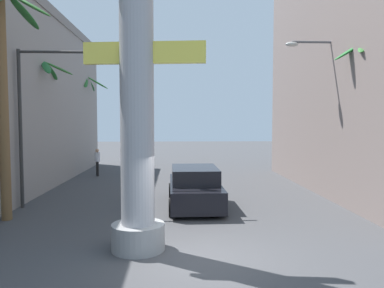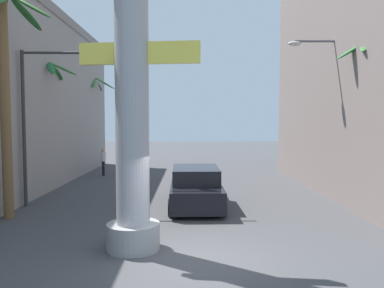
{
  "view_description": "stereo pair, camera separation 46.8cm",
  "coord_description": "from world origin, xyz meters",
  "px_view_note": "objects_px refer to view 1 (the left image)",
  "views": [
    {
      "loc": [
        -0.58,
        -8.95,
        3.41
      ],
      "look_at": [
        0.0,
        4.77,
        2.57
      ],
      "focal_mm": 35.0,
      "sensor_mm": 36.0,
      "label": 1
    },
    {
      "loc": [
        -0.12,
        -8.96,
        3.41
      ],
      "look_at": [
        0.0,
        4.77,
        2.57
      ],
      "focal_mm": 35.0,
      "sensor_mm": 36.0,
      "label": 2
    }
  ],
  "objects_px": {
    "traffic_light_mast": "(63,96)",
    "palm_tree_near_left": "(4,81)",
    "neon_sign_pole": "(137,73)",
    "palm_tree_far_left": "(85,110)",
    "palm_tree_mid_left": "(43,110)",
    "pedestrian_far_left": "(97,160)",
    "car_lead": "(195,187)",
    "palm_tree_near_right": "(363,107)",
    "street_lamp": "(334,102)"
  },
  "relations": [
    {
      "from": "car_lead",
      "to": "street_lamp",
      "type": "bearing_deg",
      "value": 9.51
    },
    {
      "from": "palm_tree_near_right",
      "to": "street_lamp",
      "type": "bearing_deg",
      "value": 101.65
    },
    {
      "from": "palm_tree_mid_left",
      "to": "pedestrian_far_left",
      "type": "xyz_separation_m",
      "value": [
        1.51,
        4.98,
        -2.94
      ]
    },
    {
      "from": "neon_sign_pole",
      "to": "palm_tree_mid_left",
      "type": "distance_m",
      "value": 10.17
    },
    {
      "from": "neon_sign_pole",
      "to": "palm_tree_near_left",
      "type": "bearing_deg",
      "value": 147.13
    },
    {
      "from": "street_lamp",
      "to": "pedestrian_far_left",
      "type": "bearing_deg",
      "value": 147.65
    },
    {
      "from": "palm_tree_mid_left",
      "to": "palm_tree_near_left",
      "type": "distance_m",
      "value": 5.62
    },
    {
      "from": "palm_tree_near_right",
      "to": "palm_tree_near_left",
      "type": "bearing_deg",
      "value": -174.38
    },
    {
      "from": "palm_tree_far_left",
      "to": "palm_tree_near_right",
      "type": "bearing_deg",
      "value": -43.84
    },
    {
      "from": "traffic_light_mast",
      "to": "neon_sign_pole",
      "type": "bearing_deg",
      "value": -56.27
    },
    {
      "from": "traffic_light_mast",
      "to": "palm_tree_far_left",
      "type": "xyz_separation_m",
      "value": [
        -2.19,
        12.49,
        -0.14
      ]
    },
    {
      "from": "car_lead",
      "to": "palm_tree_near_left",
      "type": "height_order",
      "value": "palm_tree_near_left"
    },
    {
      "from": "traffic_light_mast",
      "to": "car_lead",
      "type": "bearing_deg",
      "value": 0.54
    },
    {
      "from": "palm_tree_near_right",
      "to": "palm_tree_far_left",
      "type": "relative_size",
      "value": 0.97
    },
    {
      "from": "traffic_light_mast",
      "to": "pedestrian_far_left",
      "type": "bearing_deg",
      "value": 93.41
    },
    {
      "from": "palm_tree_near_right",
      "to": "palm_tree_near_left",
      "type": "xyz_separation_m",
      "value": [
        -12.94,
        -1.27,
        0.77
      ]
    },
    {
      "from": "neon_sign_pole",
      "to": "traffic_light_mast",
      "type": "relative_size",
      "value": 1.69
    },
    {
      "from": "neon_sign_pole",
      "to": "pedestrian_far_left",
      "type": "relative_size",
      "value": 6.15
    },
    {
      "from": "palm_tree_near_left",
      "to": "pedestrian_far_left",
      "type": "height_order",
      "value": "palm_tree_near_left"
    },
    {
      "from": "car_lead",
      "to": "palm_tree_mid_left",
      "type": "distance_m",
      "value": 8.56
    },
    {
      "from": "neon_sign_pole",
      "to": "pedestrian_far_left",
      "type": "distance_m",
      "value": 14.58
    },
    {
      "from": "car_lead",
      "to": "palm_tree_far_left",
      "type": "distance_m",
      "value": 14.85
    },
    {
      "from": "palm_tree_mid_left",
      "to": "palm_tree_far_left",
      "type": "distance_m",
      "value": 8.99
    },
    {
      "from": "street_lamp",
      "to": "car_lead",
      "type": "bearing_deg",
      "value": -170.49
    },
    {
      "from": "neon_sign_pole",
      "to": "car_lead",
      "type": "xyz_separation_m",
      "value": [
        1.75,
        5.13,
        -3.92
      ]
    },
    {
      "from": "palm_tree_near_left",
      "to": "palm_tree_far_left",
      "type": "relative_size",
      "value": 1.15
    },
    {
      "from": "traffic_light_mast",
      "to": "car_lead",
      "type": "relative_size",
      "value": 1.27
    },
    {
      "from": "traffic_light_mast",
      "to": "palm_tree_near_left",
      "type": "height_order",
      "value": "palm_tree_near_left"
    },
    {
      "from": "neon_sign_pole",
      "to": "palm_tree_mid_left",
      "type": "xyz_separation_m",
      "value": [
        -5.4,
        8.58,
        -0.72
      ]
    },
    {
      "from": "neon_sign_pole",
      "to": "street_lamp",
      "type": "height_order",
      "value": "neon_sign_pole"
    },
    {
      "from": "palm_tree_mid_left",
      "to": "palm_tree_near_right",
      "type": "bearing_deg",
      "value": -17.34
    },
    {
      "from": "car_lead",
      "to": "palm_tree_far_left",
      "type": "xyz_separation_m",
      "value": [
        -7.33,
        12.44,
        3.5
      ]
    },
    {
      "from": "neon_sign_pole",
      "to": "traffic_light_mast",
      "type": "height_order",
      "value": "neon_sign_pole"
    },
    {
      "from": "neon_sign_pole",
      "to": "palm_tree_near_right",
      "type": "distance_m",
      "value": 9.3
    },
    {
      "from": "street_lamp",
      "to": "palm_tree_near_left",
      "type": "bearing_deg",
      "value": -166.23
    },
    {
      "from": "palm_tree_near_left",
      "to": "palm_tree_far_left",
      "type": "height_order",
      "value": "palm_tree_near_left"
    },
    {
      "from": "car_lead",
      "to": "palm_tree_near_right",
      "type": "distance_m",
      "value": 7.25
    },
    {
      "from": "neon_sign_pole",
      "to": "palm_tree_far_left",
      "type": "relative_size",
      "value": 1.57
    },
    {
      "from": "palm_tree_mid_left",
      "to": "pedestrian_far_left",
      "type": "height_order",
      "value": "palm_tree_mid_left"
    },
    {
      "from": "car_lead",
      "to": "palm_tree_near_right",
      "type": "xyz_separation_m",
      "value": [
        6.45,
        -0.79,
        3.23
      ]
    },
    {
      "from": "car_lead",
      "to": "palm_tree_near_left",
      "type": "bearing_deg",
      "value": -162.38
    },
    {
      "from": "car_lead",
      "to": "palm_tree_mid_left",
      "type": "relative_size",
      "value": 0.77
    },
    {
      "from": "street_lamp",
      "to": "palm_tree_far_left",
      "type": "height_order",
      "value": "street_lamp"
    },
    {
      "from": "palm_tree_far_left",
      "to": "pedestrian_far_left",
      "type": "distance_m",
      "value": 5.42
    },
    {
      "from": "traffic_light_mast",
      "to": "car_lead",
      "type": "distance_m",
      "value": 6.29
    },
    {
      "from": "neon_sign_pole",
      "to": "car_lead",
      "type": "bearing_deg",
      "value": 71.21
    },
    {
      "from": "traffic_light_mast",
      "to": "pedestrian_far_left",
      "type": "distance_m",
      "value": 9.15
    },
    {
      "from": "neon_sign_pole",
      "to": "palm_tree_near_right",
      "type": "bearing_deg",
      "value": 27.9
    },
    {
      "from": "palm_tree_near_right",
      "to": "palm_tree_near_left",
      "type": "relative_size",
      "value": 0.84
    },
    {
      "from": "palm_tree_far_left",
      "to": "pedestrian_far_left",
      "type": "height_order",
      "value": "palm_tree_far_left"
    }
  ]
}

